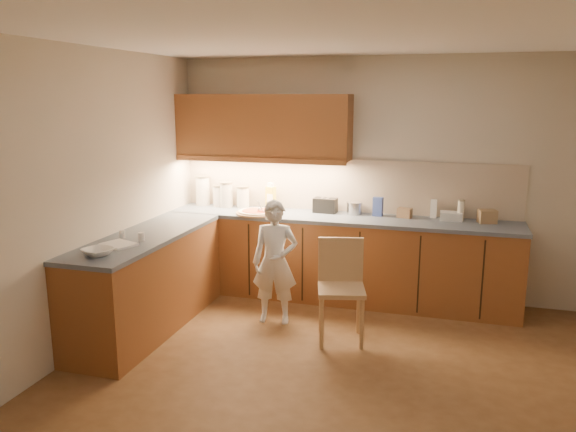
# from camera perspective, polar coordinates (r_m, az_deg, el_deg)

# --- Properties ---
(room) EXTENTS (4.54, 4.50, 2.62)m
(room) POSITION_cam_1_polar(r_m,az_deg,el_deg) (4.18, 5.89, 5.10)
(room) COLOR brown
(room) RESTS_ON ground
(l_counter) EXTENTS (3.77, 2.62, 0.92)m
(l_counter) POSITION_cam_1_polar(r_m,az_deg,el_deg) (5.85, -1.03, -5.01)
(l_counter) COLOR brown
(l_counter) RESTS_ON ground
(backsplash) EXTENTS (3.75, 0.02, 0.58)m
(backsplash) POSITION_cam_1_polar(r_m,az_deg,el_deg) (6.25, 5.79, 3.10)
(backsplash) COLOR #BAA890
(backsplash) RESTS_ON l_counter
(upper_cabinets) EXTENTS (1.95, 0.36, 0.73)m
(upper_cabinets) POSITION_cam_1_polar(r_m,az_deg,el_deg) (6.26, -2.59, 9.04)
(upper_cabinets) COLOR brown
(upper_cabinets) RESTS_ON ground
(pizza_on_board) EXTENTS (0.45, 0.45, 0.18)m
(pizza_on_board) POSITION_cam_1_polar(r_m,az_deg,el_deg) (6.12, -3.21, 0.39)
(pizza_on_board) COLOR tan
(pizza_on_board) RESTS_ON l_counter
(child) EXTENTS (0.48, 0.35, 1.21)m
(child) POSITION_cam_1_polar(r_m,az_deg,el_deg) (5.45, -1.33, -4.71)
(child) COLOR white
(child) RESTS_ON ground
(wooden_chair) EXTENTS (0.50, 0.50, 0.92)m
(wooden_chair) POSITION_cam_1_polar(r_m,az_deg,el_deg) (5.13, 5.40, -6.68)
(wooden_chair) COLOR tan
(wooden_chair) RESTS_ON ground
(mixing_bowl) EXTENTS (0.31, 0.31, 0.06)m
(mixing_bowl) POSITION_cam_1_polar(r_m,az_deg,el_deg) (4.79, -18.74, -3.46)
(mixing_bowl) COLOR white
(mixing_bowl) RESTS_ON l_counter
(canister_a) EXTENTS (0.17, 0.17, 0.35)m
(canister_a) POSITION_cam_1_polar(r_m,az_deg,el_deg) (6.68, -8.66, 2.60)
(canister_a) COLOR white
(canister_a) RESTS_ON l_counter
(canister_b) EXTENTS (0.14, 0.14, 0.25)m
(canister_b) POSITION_cam_1_polar(r_m,az_deg,el_deg) (6.57, -7.03, 2.07)
(canister_b) COLOR white
(canister_b) RESTS_ON l_counter
(canister_c) EXTENTS (0.16, 0.16, 0.29)m
(canister_c) POSITION_cam_1_polar(r_m,az_deg,el_deg) (6.51, -6.30, 2.20)
(canister_c) COLOR beige
(canister_c) RESTS_ON l_counter
(canister_d) EXTENTS (0.15, 0.15, 0.25)m
(canister_d) POSITION_cam_1_polar(r_m,az_deg,el_deg) (6.48, -4.60, 1.97)
(canister_d) COLOR white
(canister_d) RESTS_ON l_counter
(oil_jug) EXTENTS (0.12, 0.10, 0.30)m
(oil_jug) POSITION_cam_1_polar(r_m,az_deg,el_deg) (6.37, -1.76, 1.94)
(oil_jug) COLOR gold
(oil_jug) RESTS_ON l_counter
(toaster) EXTENTS (0.26, 0.16, 0.17)m
(toaster) POSITION_cam_1_polar(r_m,az_deg,el_deg) (6.19, 3.81, 1.09)
(toaster) COLOR black
(toaster) RESTS_ON l_counter
(steel_pot) EXTENTS (0.18, 0.18, 0.14)m
(steel_pot) POSITION_cam_1_polar(r_m,az_deg,el_deg) (6.14, 6.76, 0.81)
(steel_pot) COLOR #B0B0B5
(steel_pot) RESTS_ON l_counter
(blue_box) EXTENTS (0.11, 0.08, 0.20)m
(blue_box) POSITION_cam_1_polar(r_m,az_deg,el_deg) (6.07, 9.12, 0.94)
(blue_box) COLOR #33499B
(blue_box) RESTS_ON l_counter
(card_box_a) EXTENTS (0.16, 0.13, 0.10)m
(card_box_a) POSITION_cam_1_polar(r_m,az_deg,el_deg) (6.05, 11.76, 0.31)
(card_box_a) COLOR #957250
(card_box_a) RESTS_ON l_counter
(white_bottle) EXTENTS (0.07, 0.07, 0.19)m
(white_bottle) POSITION_cam_1_polar(r_m,az_deg,el_deg) (6.12, 14.57, 0.72)
(white_bottle) COLOR white
(white_bottle) RESTS_ON l_counter
(flat_pack) EXTENTS (0.22, 0.16, 0.09)m
(flat_pack) POSITION_cam_1_polar(r_m,az_deg,el_deg) (6.04, 16.25, -0.02)
(flat_pack) COLOR silver
(flat_pack) RESTS_ON l_counter
(tall_jar) EXTENTS (0.07, 0.07, 0.22)m
(tall_jar) POSITION_cam_1_polar(r_m,az_deg,el_deg) (6.04, 17.15, 0.58)
(tall_jar) COLOR white
(tall_jar) RESTS_ON l_counter
(card_box_b) EXTENTS (0.20, 0.17, 0.13)m
(card_box_b) POSITION_cam_1_polar(r_m,az_deg,el_deg) (6.02, 19.58, -0.04)
(card_box_b) COLOR tan
(card_box_b) RESTS_ON l_counter
(dough_cloth) EXTENTS (0.34, 0.30, 0.02)m
(dough_cloth) POSITION_cam_1_polar(r_m,az_deg,el_deg) (5.05, -16.81, -2.78)
(dough_cloth) COLOR white
(dough_cloth) RESTS_ON l_counter
(spice_jar_a) EXTENTS (0.07, 0.07, 0.07)m
(spice_jar_a) POSITION_cam_1_polar(r_m,az_deg,el_deg) (5.29, -16.51, -1.80)
(spice_jar_a) COLOR silver
(spice_jar_a) RESTS_ON l_counter
(spice_jar_b) EXTENTS (0.07, 0.07, 0.07)m
(spice_jar_b) POSITION_cam_1_polar(r_m,az_deg,el_deg) (5.15, -14.67, -2.05)
(spice_jar_b) COLOR white
(spice_jar_b) RESTS_ON l_counter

